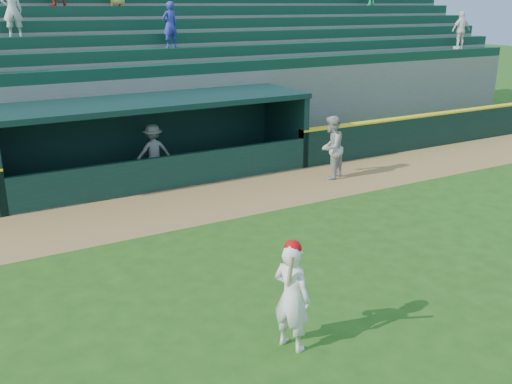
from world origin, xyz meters
TOP-DOWN VIEW (x-y plane):
  - ground at (0.00, 0.00)m, footprint 120.00×120.00m
  - warning_track at (0.00, 4.90)m, footprint 40.00×3.00m
  - field_wall_right at (12.25, 6.55)m, footprint 15.50×0.30m
  - wall_stripe_right at (12.25, 6.55)m, footprint 15.50×0.32m
  - dugout_player_front at (4.60, 5.06)m, footprint 1.19×1.11m
  - dugout_player_inside at (-0.11, 7.80)m, footprint 1.11×0.65m
  - dugout at (0.00, 8.00)m, footprint 9.40×2.80m
  - stands at (-0.00, 12.57)m, footprint 34.50×6.25m
  - batter_at_plate at (-1.42, -2.02)m, footprint 0.63×0.83m

SIDE VIEW (x-z plane):
  - ground at x=0.00m, z-range 0.00..0.00m
  - warning_track at x=0.00m, z-range 0.00..0.01m
  - field_wall_right at x=12.25m, z-range 0.00..1.20m
  - dugout_player_inside at x=-0.11m, z-range 0.00..1.69m
  - batter_at_plate at x=-1.42m, z-range 0.00..1.83m
  - dugout_player_front at x=4.60m, z-range 0.00..1.96m
  - wall_stripe_right at x=12.25m, z-range 1.20..1.26m
  - dugout at x=0.00m, z-range 0.13..2.59m
  - stands at x=0.00m, z-range -1.32..6.12m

